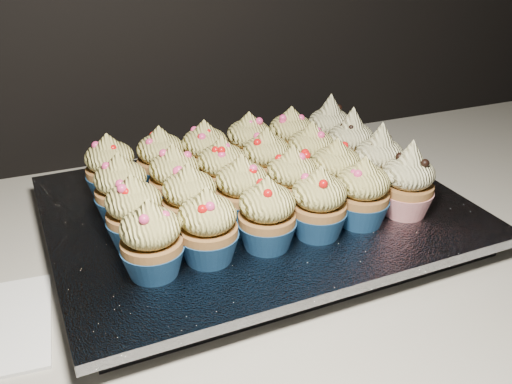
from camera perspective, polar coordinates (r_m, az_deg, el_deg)
worktop at (r=0.82m, az=16.64°, el=-2.32°), size 2.44×0.64×0.04m
baking_tray at (r=0.72m, az=0.00°, el=-2.78°), size 0.47×0.36×0.02m
foil_lining at (r=0.71m, az=0.00°, el=-1.58°), size 0.51×0.40×0.01m
cupcake_0 at (r=0.57m, az=-10.41°, el=-4.87°), size 0.06×0.06×0.08m
cupcake_1 at (r=0.58m, az=-4.84°, el=-3.58°), size 0.06×0.06×0.08m
cupcake_2 at (r=0.60m, az=1.11°, el=-2.37°), size 0.06×0.06×0.08m
cupcake_3 at (r=0.63m, az=6.29°, el=-1.27°), size 0.06×0.06×0.08m
cupcake_4 at (r=0.66m, az=10.58°, el=-0.19°), size 0.06×0.06×0.08m
cupcake_5 at (r=0.69m, az=14.93°, el=0.86°), size 0.06×0.06×0.10m
cupcake_6 at (r=0.62m, az=-12.02°, el=-2.11°), size 0.06×0.06×0.08m
cupcake_7 at (r=0.63m, az=-6.63°, el=-0.89°), size 0.06×0.06×0.08m
cupcake_8 at (r=0.65m, az=-1.41°, el=0.09°), size 0.06×0.06×0.08m
cupcake_9 at (r=0.67m, az=3.62°, el=1.04°), size 0.06×0.06×0.08m
cupcake_10 at (r=0.70m, az=7.94°, el=1.83°), size 0.06×0.06×0.08m
cupcake_11 at (r=0.73m, az=12.16°, el=2.82°), size 0.06×0.06×0.10m
cupcake_12 at (r=0.67m, az=-13.29°, el=0.21°), size 0.06×0.06×0.08m
cupcake_13 at (r=0.68m, az=-8.10°, el=1.23°), size 0.06×0.06×0.08m
cupcake_14 at (r=0.70m, az=-3.37°, el=2.07°), size 0.06×0.06×0.08m
cupcake_15 at (r=0.73m, az=1.05°, el=3.04°), size 0.06×0.06×0.08m
cupcake_16 at (r=0.75m, az=5.50°, el=3.71°), size 0.06×0.06×0.08m
cupcake_17 at (r=0.78m, az=9.43°, el=4.58°), size 0.06×0.06×0.10m
cupcake_18 at (r=0.73m, az=-14.33°, el=2.30°), size 0.06×0.06×0.08m
cupcake_19 at (r=0.74m, az=-9.45°, el=3.17°), size 0.06×0.06×0.08m
cupcake_20 at (r=0.75m, az=-5.08°, el=3.88°), size 0.06×0.06×0.08m
cupcake_21 at (r=0.78m, az=-0.69°, el=4.80°), size 0.06×0.06×0.08m
cupcake_22 at (r=0.80m, az=3.49°, el=5.40°), size 0.06×0.06×0.08m
cupcake_23 at (r=0.83m, az=7.32°, el=6.11°), size 0.06×0.06×0.10m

